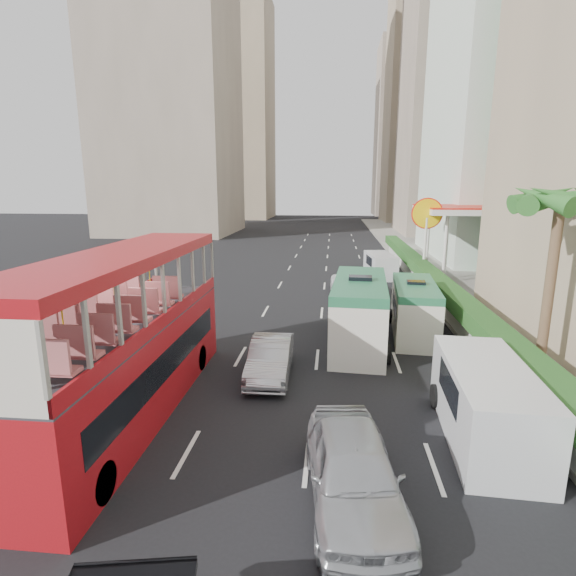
# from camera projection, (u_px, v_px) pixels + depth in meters

# --- Properties ---
(ground_plane) EXTENTS (200.00, 200.00, 0.00)m
(ground_plane) POSITION_uv_depth(u_px,v_px,m) (324.00, 422.00, 13.49)
(ground_plane) COLOR black
(ground_plane) RESTS_ON ground
(double_decker_bus) EXTENTS (2.50, 11.00, 5.06)m
(double_decker_bus) POSITION_uv_depth(u_px,v_px,m) (126.00, 335.00, 13.52)
(double_decker_bus) COLOR #AA1118
(double_decker_bus) RESTS_ON ground
(car_silver_lane_a) EXTENTS (1.57, 4.26, 1.39)m
(car_silver_lane_a) POSITION_uv_depth(u_px,v_px,m) (271.00, 375.00, 16.83)
(car_silver_lane_a) COLOR #ADAFB4
(car_silver_lane_a) RESTS_ON ground
(car_silver_lane_b) EXTENTS (2.48, 5.05, 1.66)m
(car_silver_lane_b) POSITION_uv_depth(u_px,v_px,m) (352.00, 503.00, 10.02)
(car_silver_lane_b) COLOR #ADAFB4
(car_silver_lane_b) RESTS_ON ground
(van_asset) EXTENTS (2.89, 5.53, 1.49)m
(van_asset) POSITION_uv_depth(u_px,v_px,m) (352.00, 298.00, 28.55)
(van_asset) COLOR silver
(van_asset) RESTS_ON ground
(minibus_near) EXTENTS (2.68, 6.79, 2.95)m
(minibus_near) POSITION_uv_depth(u_px,v_px,m) (359.00, 312.00, 19.86)
(minibus_near) COLOR silver
(minibus_near) RESTS_ON ground
(minibus_far) EXTENTS (2.32, 5.72, 2.48)m
(minibus_far) POSITION_uv_depth(u_px,v_px,m) (414.00, 309.00, 21.23)
(minibus_far) COLOR silver
(minibus_far) RESTS_ON ground
(panel_van_near) EXTENTS (2.37, 5.35, 2.10)m
(panel_van_near) POSITION_uv_depth(u_px,v_px,m) (486.00, 403.00, 12.45)
(panel_van_near) COLOR silver
(panel_van_near) RESTS_ON ground
(panel_van_far) EXTENTS (2.34, 4.65, 1.78)m
(panel_van_far) POSITION_uv_depth(u_px,v_px,m) (380.00, 265.00, 35.18)
(panel_van_far) COLOR silver
(panel_van_far) RESTS_ON ground
(sidewalk) EXTENTS (6.00, 120.00, 0.18)m
(sidewalk) POSITION_uv_depth(u_px,v_px,m) (441.00, 272.00, 36.85)
(sidewalk) COLOR #99968C
(sidewalk) RESTS_ON ground
(kerb_wall) EXTENTS (0.30, 44.00, 1.00)m
(kerb_wall) POSITION_uv_depth(u_px,v_px,m) (435.00, 295.00, 26.32)
(kerb_wall) COLOR silver
(kerb_wall) RESTS_ON sidewalk
(hedge) EXTENTS (1.10, 44.00, 0.70)m
(hedge) POSITION_uv_depth(u_px,v_px,m) (437.00, 281.00, 26.13)
(hedge) COLOR #2D6626
(hedge) RESTS_ON kerb_wall
(palm_tree) EXTENTS (0.36, 0.36, 6.40)m
(palm_tree) POSITION_uv_depth(u_px,v_px,m) (549.00, 289.00, 15.86)
(palm_tree) COLOR brown
(palm_tree) RESTS_ON sidewalk
(shell_station) EXTENTS (6.50, 8.00, 5.50)m
(shell_station) POSITION_uv_depth(u_px,v_px,m) (463.00, 243.00, 34.23)
(shell_station) COLOR silver
(shell_station) RESTS_ON ground
(tower_mid) EXTENTS (16.00, 16.00, 50.00)m
(tower_mid) POSITION_uv_depth(u_px,v_px,m) (466.00, 54.00, 62.50)
(tower_mid) COLOR tan
(tower_mid) RESTS_ON ground
(tower_far_a) EXTENTS (14.00, 14.00, 44.00)m
(tower_far_a) POSITION_uv_depth(u_px,v_px,m) (424.00, 107.00, 86.55)
(tower_far_a) COLOR tan
(tower_far_a) RESTS_ON ground
(tower_far_b) EXTENTS (14.00, 14.00, 40.00)m
(tower_far_b) POSITION_uv_depth(u_px,v_px,m) (406.00, 131.00, 108.35)
(tower_far_b) COLOR tan
(tower_far_b) RESTS_ON ground
(tower_left_a) EXTENTS (18.00, 18.00, 52.00)m
(tower_left_a) POSITION_uv_depth(u_px,v_px,m) (166.00, 49.00, 63.49)
(tower_left_a) COLOR tan
(tower_left_a) RESTS_ON ground
(tower_left_b) EXTENTS (16.00, 16.00, 46.00)m
(tower_left_b) POSITION_uv_depth(u_px,v_px,m) (234.00, 111.00, 97.92)
(tower_left_b) COLOR tan
(tower_left_b) RESTS_ON ground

